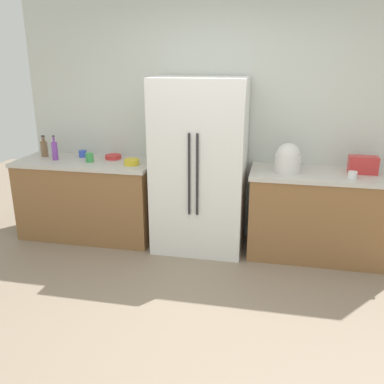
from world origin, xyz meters
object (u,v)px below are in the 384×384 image
object	(u,v)px
toaster	(363,165)
bowl_a	(113,157)
refrigerator	(200,166)
cup_a	(83,154)
bottle_a	(44,148)
cup_d	(353,175)
bowl_b	(132,162)
rice_cooker	(288,159)
cup_b	(90,158)
bottle_b	(55,150)

from	to	relation	value
toaster	bowl_a	distance (m)	2.65
refrigerator	cup_a	size ratio (longest dim) A/B	20.52
refrigerator	bottle_a	distance (m)	1.86
cup_a	cup_d	bearing A→B (deg)	-6.40
toaster	bowl_b	xyz separation A→B (m)	(-2.35, -0.13, -0.06)
rice_cooker	cup_a	xyz separation A→B (m)	(-2.30, 0.21, -0.10)
refrigerator	toaster	xyz separation A→B (m)	(1.62, 0.09, 0.08)
cup_b	bowl_a	xyz separation A→B (m)	(0.20, 0.19, -0.03)
cup_a	bowl_b	xyz separation A→B (m)	(0.68, -0.24, -0.01)
bottle_a	bowl_b	xyz separation A→B (m)	(1.12, -0.17, -0.07)
bowl_a	bottle_a	bearing A→B (deg)	-176.61
toaster	cup_a	xyz separation A→B (m)	(-3.03, 0.10, -0.05)
refrigerator	cup_b	bearing A→B (deg)	-179.19
rice_cooker	toaster	bearing A→B (deg)	8.58
bottle_a	cup_d	size ratio (longest dim) A/B	2.93
refrigerator	bottle_b	xyz separation A→B (m)	(-1.65, -0.00, 0.10)
bowl_a	bowl_b	distance (m)	0.37
cup_d	bowl_a	size ratio (longest dim) A/B	0.47
rice_cooker	bowl_b	distance (m)	1.63
cup_d	bowl_a	world-z (taller)	cup_d
cup_a	bowl_a	distance (m)	0.38
bottle_a	bottle_b	xyz separation A→B (m)	(0.21, -0.13, 0.01)
bottle_a	cup_b	world-z (taller)	bottle_a
refrigerator	toaster	bearing A→B (deg)	3.05
cup_a	bowl_b	world-z (taller)	cup_a
toaster	cup_d	size ratio (longest dim) A/B	3.25
bottle_a	cup_d	bearing A→B (deg)	-4.42
rice_cooker	bottle_a	bearing A→B (deg)	176.97
bottle_a	bowl_b	size ratio (longest dim) A/B	1.52
toaster	cup_d	bearing A→B (deg)	-119.46
refrigerator	toaster	distance (m)	1.62
rice_cooker	cup_b	bearing A→B (deg)	179.84
toaster	bottle_b	xyz separation A→B (m)	(-3.27, -0.09, 0.02)
refrigerator	toaster	size ratio (longest dim) A/B	6.64
rice_cooker	cup_d	world-z (taller)	rice_cooker
toaster	bottle_a	bearing A→B (deg)	179.41
cup_a	bowl_a	size ratio (longest dim) A/B	0.49
cup_a	bowl_b	distance (m)	0.72
toaster	cup_b	distance (m)	2.85
refrigerator	rice_cooker	xyz separation A→B (m)	(0.89, -0.02, 0.13)
refrigerator	cup_a	xyz separation A→B (m)	(-1.41, 0.19, 0.03)
bottle_b	toaster	bearing A→B (deg)	1.60
bottle_b	cup_d	xyz separation A→B (m)	(3.14, -0.13, -0.07)
bowl_a	cup_d	bearing A→B (deg)	-6.94
rice_cooker	cup_a	bearing A→B (deg)	174.73
cup_a	cup_d	world-z (taller)	cup_a
bottle_b	cup_b	xyz separation A→B (m)	(0.42, -0.01, -0.06)
cup_a	bowl_a	xyz separation A→B (m)	(0.38, -0.02, -0.02)
rice_cooker	bowl_b	xyz separation A→B (m)	(-1.63, -0.02, -0.10)
rice_cooker	cup_a	world-z (taller)	rice_cooker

